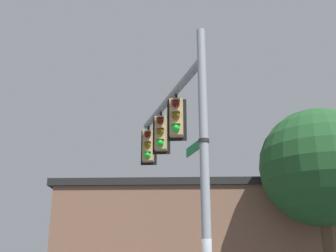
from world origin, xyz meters
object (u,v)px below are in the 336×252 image
(traffic_light_nearest_pole, at_px, (176,117))
(street_name_sign, at_px, (198,145))
(traffic_light_mid_inner, at_px, (161,133))
(traffic_light_mid_outer, at_px, (148,146))

(traffic_light_nearest_pole, height_order, street_name_sign, traffic_light_nearest_pole)
(traffic_light_nearest_pole, distance_m, traffic_light_mid_inner, 1.47)
(traffic_light_nearest_pole, height_order, traffic_light_mid_inner, same)
(traffic_light_nearest_pole, relative_size, traffic_light_mid_inner, 1.00)
(traffic_light_nearest_pole, xyz_separation_m, traffic_light_mid_inner, (0.58, -1.35, 0.00))
(traffic_light_nearest_pole, xyz_separation_m, traffic_light_mid_outer, (1.16, -2.70, 0.00))
(traffic_light_mid_outer, height_order, street_name_sign, traffic_light_mid_outer)
(traffic_light_mid_inner, height_order, traffic_light_mid_outer, same)
(traffic_light_nearest_pole, relative_size, traffic_light_mid_outer, 1.00)
(traffic_light_mid_inner, relative_size, street_name_sign, 1.14)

